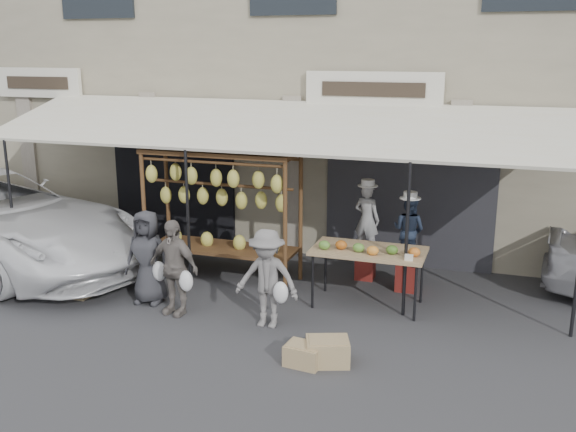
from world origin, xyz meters
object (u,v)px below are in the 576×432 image
(customer_mid, at_px, (174,267))
(crate_far, at_px, (77,285))
(crate_near_b, at_px, (328,351))
(customer_left, at_px, (148,257))
(crate_near_a, at_px, (304,355))
(customer_right, at_px, (267,279))
(vendor_left, at_px, (367,220))
(vendor_right, at_px, (409,230))
(banana_rack, at_px, (221,190))
(produce_table, at_px, (368,252))

(customer_mid, xyz_separation_m, crate_far, (-1.85, 0.16, -0.56))
(customer_mid, height_order, crate_near_b, customer_mid)
(customer_mid, height_order, crate_far, customer_mid)
(customer_left, xyz_separation_m, crate_near_a, (2.89, -1.19, -0.60))
(customer_mid, relative_size, crate_far, 2.64)
(customer_mid, xyz_separation_m, crate_near_a, (2.30, -0.94, -0.59))
(customer_right, xyz_separation_m, crate_near_b, (1.11, -0.82, -0.55))
(vendor_left, height_order, customer_right, vendor_left)
(vendor_left, xyz_separation_m, customer_left, (-2.96, -2.11, -0.31))
(vendor_right, relative_size, customer_left, 0.76)
(banana_rack, bearing_deg, customer_left, -117.39)
(crate_far, bearing_deg, customer_right, -2.61)
(customer_mid, xyz_separation_m, customer_right, (1.46, 0.01, -0.01))
(banana_rack, xyz_separation_m, crate_near_a, (2.22, -2.48, -1.43))
(banana_rack, xyz_separation_m, crate_far, (-1.93, -1.38, -1.40))
(vendor_left, relative_size, crate_near_b, 2.32)
(customer_mid, xyz_separation_m, crate_near_b, (2.57, -0.81, -0.56))
(produce_table, xyz_separation_m, crate_near_b, (-0.08, -1.98, -0.71))
(crate_near_a, bearing_deg, vendor_left, 88.68)
(vendor_right, xyz_separation_m, customer_right, (-1.66, -2.04, -0.30))
(crate_near_a, height_order, crate_near_b, crate_near_b)
(produce_table, height_order, customer_mid, customer_mid)
(vendor_right, bearing_deg, customer_mid, 53.02)
(produce_table, xyz_separation_m, vendor_right, (0.47, 0.87, 0.15))
(banana_rack, bearing_deg, crate_near_b, -43.27)
(vendor_right, distance_m, customer_left, 4.13)
(vendor_left, bearing_deg, customer_right, 83.25)
(vendor_right, relative_size, customer_right, 0.78)
(banana_rack, bearing_deg, vendor_left, 19.83)
(customer_right, height_order, crate_near_a, customer_right)
(crate_far, bearing_deg, produce_table, 12.70)
(produce_table, distance_m, vendor_left, 1.24)
(banana_rack, height_order, crate_far, banana_rack)
(produce_table, distance_m, crate_near_a, 2.27)
(customer_left, height_order, crate_near_b, customer_left)
(customer_mid, bearing_deg, customer_right, 10.55)
(produce_table, bearing_deg, customer_mid, -156.13)
(crate_near_b, height_order, crate_far, crate_far)
(customer_mid, bearing_deg, vendor_right, 43.42)
(crate_far, bearing_deg, banana_rack, 35.55)
(customer_right, xyz_separation_m, crate_far, (-3.31, 0.15, -0.55))
(customer_left, xyz_separation_m, customer_right, (2.05, -0.24, -0.02))
(customer_right, bearing_deg, banana_rack, 131.28)
(banana_rack, height_order, crate_near_b, banana_rack)
(produce_table, height_order, customer_left, customer_left)
(vendor_left, xyz_separation_m, crate_near_b, (0.19, -3.17, -0.89))
(crate_near_a, bearing_deg, customer_right, 131.50)
(vendor_left, relative_size, customer_mid, 0.85)
(crate_near_b, bearing_deg, customer_left, 161.42)
(banana_rack, height_order, customer_left, banana_rack)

